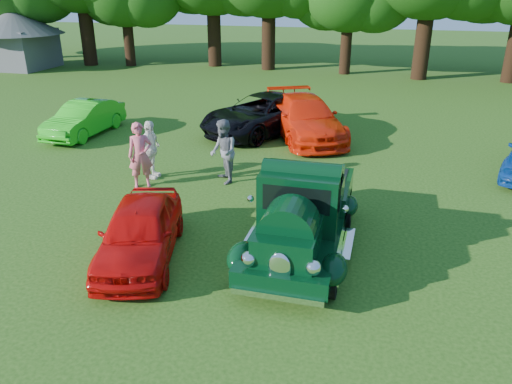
% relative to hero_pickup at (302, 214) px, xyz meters
% --- Properties ---
extents(ground, '(120.00, 120.00, 0.00)m').
position_rel_hero_pickup_xyz_m(ground, '(-1.46, -0.66, -0.85)').
color(ground, '#1F4610').
rests_on(ground, ground).
extents(hero_pickup, '(2.35, 5.04, 1.97)m').
position_rel_hero_pickup_xyz_m(hero_pickup, '(0.00, 0.00, 0.00)').
color(hero_pickup, black).
rests_on(hero_pickup, ground).
extents(red_convertible, '(2.47, 4.04, 1.29)m').
position_rel_hero_pickup_xyz_m(red_convertible, '(-3.29, -1.29, -0.21)').
color(red_convertible, red).
rests_on(red_convertible, ground).
extents(back_car_lime, '(1.49, 3.99, 1.30)m').
position_rel_hero_pickup_xyz_m(back_car_lime, '(-9.82, 6.83, -0.20)').
color(back_car_lime, green).
rests_on(back_car_lime, ground).
extents(back_car_black, '(4.82, 5.96, 1.51)m').
position_rel_hero_pickup_xyz_m(back_car_black, '(-3.15, 8.94, -0.10)').
color(back_car_black, black).
rests_on(back_car_black, ground).
extents(back_car_orange, '(4.31, 5.75, 1.55)m').
position_rel_hero_pickup_xyz_m(back_car_orange, '(-1.42, 8.69, -0.08)').
color(back_car_orange, red).
rests_on(back_car_orange, ground).
extents(spectator_pink, '(0.84, 0.75, 1.92)m').
position_rel_hero_pickup_xyz_m(spectator_pink, '(-5.18, 2.50, 0.11)').
color(spectator_pink, '#E35D70').
rests_on(spectator_pink, ground).
extents(spectator_grey, '(1.11, 1.17, 1.92)m').
position_rel_hero_pickup_xyz_m(spectator_grey, '(-2.96, 3.42, 0.10)').
color(spectator_grey, slate).
rests_on(spectator_grey, ground).
extents(spectator_white, '(0.47, 1.06, 1.79)m').
position_rel_hero_pickup_xyz_m(spectator_white, '(-5.21, 3.21, 0.04)').
color(spectator_white, white).
rests_on(spectator_white, ground).
extents(gazebo, '(6.40, 6.40, 3.90)m').
position_rel_hero_pickup_xyz_m(gazebo, '(-23.46, 20.34, 1.55)').
color(gazebo, '#535357').
rests_on(gazebo, ground).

